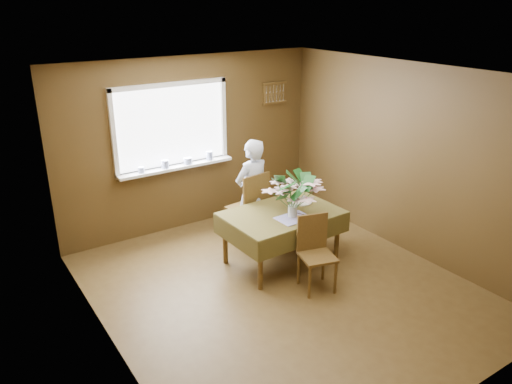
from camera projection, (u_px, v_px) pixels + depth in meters
floor at (282, 288)px, 5.93m from camera, size 4.50×4.50×0.00m
ceiling at (286, 75)px, 5.02m from camera, size 4.50×4.50×0.00m
wall_back at (191, 144)px, 7.22m from camera, size 4.00×0.00×4.00m
wall_front at (463, 280)px, 3.73m from camera, size 4.00×0.00×4.00m
wall_left at (104, 235)px, 4.45m from camera, size 0.00×4.50×4.50m
wall_right at (407, 160)px, 6.51m from camera, size 0.00×4.50×4.50m
window_assembly at (174, 140)px, 6.99m from camera, size 1.72×0.20×1.22m
spoon_rack at (274, 93)px, 7.73m from camera, size 0.44×0.05×0.33m
dining_table at (282, 218)px, 6.32m from camera, size 1.47×1.03×0.71m
chair_far at (251, 206)px, 6.84m from camera, size 0.50×0.50×1.04m
chair_near at (315, 249)px, 5.82m from camera, size 0.47×0.47×0.89m
seated_woman at (252, 193)px, 6.77m from camera, size 0.59×0.43×1.50m
flower_bouquet at (293, 192)px, 6.05m from camera, size 0.58×0.58×0.50m
side_plate at (302, 202)px, 6.59m from camera, size 0.33×0.33×0.01m
table_knife at (302, 214)px, 6.21m from camera, size 0.11×0.19×0.00m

